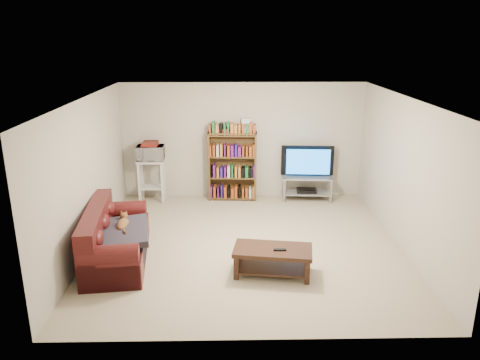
{
  "coord_description": "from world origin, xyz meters",
  "views": [
    {
      "loc": [
        -0.25,
        -7.03,
        3.33
      ],
      "look_at": [
        -0.1,
        0.4,
        1.0
      ],
      "focal_mm": 35.0,
      "sensor_mm": 36.0,
      "label": 1
    }
  ],
  "objects_px": {
    "coffee_table": "(273,256)",
    "tv_stand": "(307,184)",
    "bookshelf": "(232,165)",
    "sofa": "(112,242)"
  },
  "relations": [
    {
      "from": "bookshelf",
      "to": "tv_stand",
      "type": "bearing_deg",
      "value": 0.87
    },
    {
      "from": "tv_stand",
      "to": "sofa",
      "type": "bearing_deg",
      "value": -137.66
    },
    {
      "from": "tv_stand",
      "to": "bookshelf",
      "type": "xyz_separation_m",
      "value": [
        -1.55,
        0.06,
        0.39
      ]
    },
    {
      "from": "coffee_table",
      "to": "bookshelf",
      "type": "relative_size",
      "value": 0.83
    },
    {
      "from": "coffee_table",
      "to": "tv_stand",
      "type": "height_order",
      "value": "tv_stand"
    },
    {
      "from": "sofa",
      "to": "tv_stand",
      "type": "height_order",
      "value": "sofa"
    },
    {
      "from": "tv_stand",
      "to": "coffee_table",
      "type": "bearing_deg",
      "value": -103.28
    },
    {
      "from": "sofa",
      "to": "coffee_table",
      "type": "height_order",
      "value": "sofa"
    },
    {
      "from": "coffee_table",
      "to": "tv_stand",
      "type": "distance_m",
      "value": 3.34
    },
    {
      "from": "tv_stand",
      "to": "bookshelf",
      "type": "distance_m",
      "value": 1.6
    }
  ]
}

